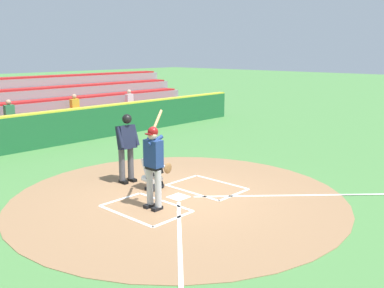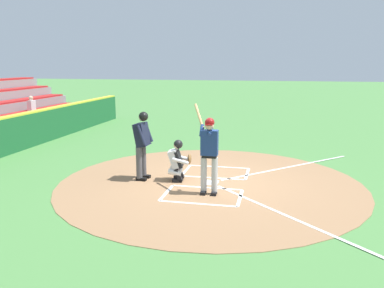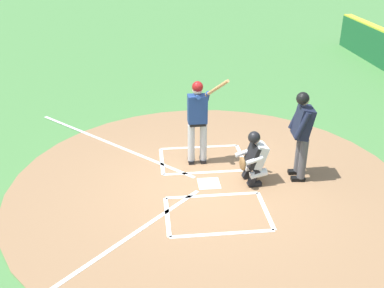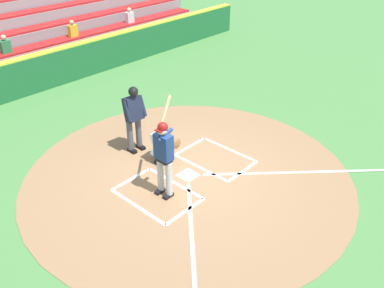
{
  "view_description": "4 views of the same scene",
  "coord_description": "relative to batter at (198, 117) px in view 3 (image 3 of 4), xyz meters",
  "views": [
    {
      "loc": [
        7.01,
        6.91,
        3.47
      ],
      "look_at": [
        -0.35,
        0.13,
        1.29
      ],
      "focal_mm": 40.12,
      "sensor_mm": 36.0,
      "label": 1
    },
    {
      "loc": [
        9.99,
        1.69,
        3.15
      ],
      "look_at": [
        0.24,
        -0.44,
        1.09
      ],
      "focal_mm": 37.19,
      "sensor_mm": 36.0,
      "label": 2
    },
    {
      "loc": [
        -7.68,
        1.17,
        4.7
      ],
      "look_at": [
        -0.07,
        0.35,
        0.95
      ],
      "focal_mm": 41.87,
      "sensor_mm": 36.0,
      "label": 3
    },
    {
      "loc": [
        6.17,
        5.79,
        5.9
      ],
      "look_at": [
        0.12,
        0.25,
        1.05
      ],
      "focal_mm": 39.1,
      "sensor_mm": 36.0,
      "label": 4
    }
  ],
  "objects": [
    {
      "name": "ground_plane",
      "position": [
        -0.9,
        -0.12,
        -1.1
      ],
      "size": [
        120.0,
        120.0,
        0.0
      ],
      "primitive_type": "plane",
      "color": "#4C8442"
    },
    {
      "name": "dirt_circle",
      "position": [
        -0.9,
        -0.12,
        -1.09
      ],
      "size": [
        8.0,
        8.0,
        0.01
      ],
      "primitive_type": "cylinder",
      "color": "#99704C",
      "rests_on": "ground"
    },
    {
      "name": "home_plate_and_chalk",
      "position": [
        -0.9,
        0.76,
        -1.08
      ],
      "size": [
        7.93,
        4.91,
        0.01
      ],
      "color": "white",
      "rests_on": "dirt_circle"
    },
    {
      "name": "batter",
      "position": [
        0.0,
        0.0,
        0.0
      ],
      "size": [
        0.92,
        0.73,
        2.13
      ],
      "color": "#BCBCBC",
      "rests_on": "ground"
    },
    {
      "name": "catcher",
      "position": [
        -0.92,
        -1.01,
        -0.51
      ],
      "size": [
        0.64,
        0.62,
        1.13
      ],
      "color": "black",
      "rests_on": "ground"
    },
    {
      "name": "plate_umpire",
      "position": [
        -0.83,
        -1.96,
        -0.02
      ],
      "size": [
        0.6,
        0.44,
        1.86
      ],
      "color": "#4C4C51",
      "rests_on": "ground"
    },
    {
      "name": "baseball",
      "position": [
        -0.96,
        -0.95,
        -1.06
      ],
      "size": [
        0.07,
        0.07,
        0.07
      ],
      "primitive_type": "sphere",
      "color": "white",
      "rests_on": "ground"
    }
  ]
}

